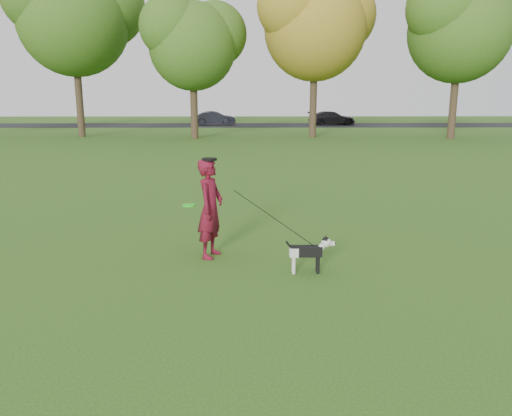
{
  "coord_description": "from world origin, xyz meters",
  "views": [
    {
      "loc": [
        -0.38,
        -8.1,
        2.87
      ],
      "look_at": [
        -0.26,
        0.3,
        0.95
      ],
      "focal_mm": 35.0,
      "sensor_mm": 36.0,
      "label": 1
    }
  ],
  "objects_px": {
    "dog": "(310,250)",
    "car_right": "(332,118)",
    "car_mid": "(215,118)",
    "man": "(210,208)"
  },
  "relations": [
    {
      "from": "man",
      "to": "car_right",
      "type": "relative_size",
      "value": 0.4
    },
    {
      "from": "car_mid",
      "to": "car_right",
      "type": "relative_size",
      "value": 0.89
    },
    {
      "from": "dog",
      "to": "car_right",
      "type": "height_order",
      "value": "car_right"
    },
    {
      "from": "dog",
      "to": "car_mid",
      "type": "height_order",
      "value": "car_mid"
    },
    {
      "from": "car_mid",
      "to": "car_right",
      "type": "bearing_deg",
      "value": -91.13
    },
    {
      "from": "man",
      "to": "car_right",
      "type": "bearing_deg",
      "value": 5.41
    },
    {
      "from": "dog",
      "to": "car_right",
      "type": "distance_m",
      "value": 40.93
    },
    {
      "from": "car_mid",
      "to": "car_right",
      "type": "distance_m",
      "value": 11.14
    },
    {
      "from": "man",
      "to": "dog",
      "type": "bearing_deg",
      "value": -99.69
    },
    {
      "from": "man",
      "to": "car_mid",
      "type": "height_order",
      "value": "man"
    }
  ]
}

